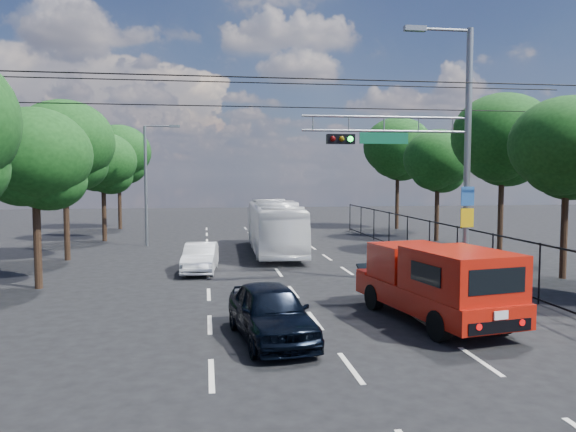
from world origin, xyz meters
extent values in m
plane|color=black|center=(0.00, 0.00, 0.00)|extent=(120.00, 120.00, 0.00)
cube|color=beige|center=(-3.00, 0.00, 0.01)|extent=(0.12, 2.00, 0.01)
cube|color=beige|center=(-3.00, 4.00, 0.01)|extent=(0.12, 2.00, 0.01)
cube|color=beige|center=(-3.00, 8.00, 0.01)|extent=(0.12, 2.00, 0.01)
cube|color=beige|center=(-3.00, 12.00, 0.01)|extent=(0.12, 2.00, 0.01)
cube|color=beige|center=(-3.00, 16.00, 0.01)|extent=(0.12, 2.00, 0.01)
cube|color=beige|center=(-3.00, 20.00, 0.01)|extent=(0.12, 2.00, 0.01)
cube|color=beige|center=(-3.00, 24.00, 0.01)|extent=(0.12, 2.00, 0.01)
cube|color=beige|center=(-3.00, 28.00, 0.01)|extent=(0.12, 2.00, 0.01)
cube|color=beige|center=(-3.00, 32.00, 0.01)|extent=(0.12, 2.00, 0.01)
cube|color=beige|center=(0.00, 0.00, 0.01)|extent=(0.12, 2.00, 0.01)
cube|color=beige|center=(0.00, 4.00, 0.01)|extent=(0.12, 2.00, 0.01)
cube|color=beige|center=(0.00, 8.00, 0.01)|extent=(0.12, 2.00, 0.01)
cube|color=beige|center=(0.00, 12.00, 0.01)|extent=(0.12, 2.00, 0.01)
cube|color=beige|center=(0.00, 16.00, 0.01)|extent=(0.12, 2.00, 0.01)
cube|color=beige|center=(0.00, 20.00, 0.01)|extent=(0.12, 2.00, 0.01)
cube|color=beige|center=(0.00, 24.00, 0.01)|extent=(0.12, 2.00, 0.01)
cube|color=beige|center=(0.00, 28.00, 0.01)|extent=(0.12, 2.00, 0.01)
cube|color=beige|center=(0.00, 32.00, 0.01)|extent=(0.12, 2.00, 0.01)
cube|color=beige|center=(3.00, 0.00, 0.01)|extent=(0.12, 2.00, 0.01)
cube|color=beige|center=(3.00, 4.00, 0.01)|extent=(0.12, 2.00, 0.01)
cube|color=beige|center=(3.00, 8.00, 0.01)|extent=(0.12, 2.00, 0.01)
cube|color=beige|center=(3.00, 12.00, 0.01)|extent=(0.12, 2.00, 0.01)
cube|color=beige|center=(3.00, 16.00, 0.01)|extent=(0.12, 2.00, 0.01)
cube|color=beige|center=(3.00, 20.00, 0.01)|extent=(0.12, 2.00, 0.01)
cube|color=beige|center=(3.00, 24.00, 0.01)|extent=(0.12, 2.00, 0.01)
cube|color=beige|center=(3.00, 28.00, 0.01)|extent=(0.12, 2.00, 0.01)
cube|color=beige|center=(3.00, 32.00, 0.01)|extent=(0.12, 2.00, 0.01)
cylinder|color=slate|center=(6.50, 8.00, 4.75)|extent=(0.24, 0.24, 9.50)
cylinder|color=slate|center=(5.50, 8.00, 9.40)|extent=(2.00, 0.10, 0.10)
cube|color=slate|center=(4.40, 8.00, 9.40)|extent=(0.80, 0.25, 0.18)
cylinder|color=slate|center=(3.40, 8.00, 6.25)|extent=(6.20, 0.08, 0.08)
cylinder|color=slate|center=(3.40, 8.00, 5.75)|extent=(6.20, 0.08, 0.08)
cube|color=black|center=(1.70, 8.00, 5.45)|extent=(1.00, 0.28, 0.35)
sphere|color=#3F0505|center=(1.38, 7.85, 5.45)|extent=(0.20, 0.20, 0.20)
sphere|color=#4C3805|center=(1.70, 7.85, 5.45)|extent=(0.20, 0.20, 0.20)
sphere|color=#0CE533|center=(2.02, 7.85, 5.45)|extent=(0.20, 0.20, 0.20)
cube|color=#0C5436|center=(3.30, 8.00, 5.50)|extent=(1.80, 0.05, 0.40)
cube|color=#21549E|center=(6.48, 7.86, 3.40)|extent=(0.50, 0.04, 0.70)
cube|color=#DEAC0B|center=(6.48, 7.86, 2.60)|extent=(0.50, 0.04, 0.70)
cylinder|color=slate|center=(5.90, 8.00, 6.00)|extent=(0.05, 0.05, 0.50)
cylinder|color=slate|center=(4.60, 8.00, 6.00)|extent=(0.05, 0.05, 0.50)
cylinder|color=slate|center=(3.30, 8.00, 6.00)|extent=(0.05, 0.05, 0.50)
cylinder|color=slate|center=(2.00, 8.00, 6.00)|extent=(0.05, 0.05, 0.50)
cylinder|color=slate|center=(0.70, 8.00, 6.00)|extent=(0.05, 0.05, 0.50)
cylinder|color=slate|center=(-6.50, 22.00, 3.50)|extent=(0.18, 0.18, 7.00)
cylinder|color=slate|center=(-5.70, 22.00, 7.00)|extent=(1.60, 0.09, 0.09)
cube|color=slate|center=(-4.80, 22.00, 7.00)|extent=(0.60, 0.22, 0.15)
cylinder|color=black|center=(0.00, 6.00, 7.20)|extent=(22.00, 0.04, 0.04)
cylinder|color=black|center=(0.00, 9.50, 7.60)|extent=(22.00, 0.04, 0.04)
cylinder|color=black|center=(0.00, 11.00, 6.90)|extent=(22.00, 0.04, 0.04)
cube|color=black|center=(7.60, 12.00, 1.95)|extent=(0.04, 34.00, 0.06)
cube|color=black|center=(7.60, 12.00, 0.15)|extent=(0.04, 34.00, 0.06)
cylinder|color=black|center=(7.60, 5.00, 1.00)|extent=(0.06, 0.06, 2.00)
cylinder|color=black|center=(7.60, 8.00, 1.00)|extent=(0.06, 0.06, 2.00)
cylinder|color=black|center=(7.60, 11.00, 1.00)|extent=(0.06, 0.06, 2.00)
cylinder|color=black|center=(7.60, 14.00, 1.00)|extent=(0.06, 0.06, 2.00)
cylinder|color=black|center=(7.60, 17.00, 1.00)|extent=(0.06, 0.06, 2.00)
cylinder|color=black|center=(7.60, 20.00, 1.00)|extent=(0.06, 0.06, 2.00)
cylinder|color=black|center=(7.60, 23.00, 1.00)|extent=(0.06, 0.06, 2.00)
cylinder|color=black|center=(7.60, 26.00, 1.00)|extent=(0.06, 0.06, 2.00)
cylinder|color=black|center=(7.60, 29.00, 1.00)|extent=(0.06, 0.06, 2.00)
cylinder|color=black|center=(11.20, 9.00, 2.10)|extent=(0.28, 0.28, 4.20)
ellipsoid|color=black|center=(11.20, 9.00, 5.40)|extent=(4.50, 4.50, 3.83)
ellipsoid|color=black|center=(11.60, 9.30, 4.35)|extent=(3.00, 3.00, 2.40)
ellipsoid|color=black|center=(10.85, 8.80, 4.50)|extent=(2.85, 2.85, 2.28)
cylinder|color=black|center=(11.80, 15.00, 2.38)|extent=(0.28, 0.28, 4.76)
ellipsoid|color=black|center=(11.80, 15.00, 6.12)|extent=(5.10, 5.10, 4.33)
ellipsoid|color=black|center=(12.20, 15.30, 4.93)|extent=(3.40, 3.40, 2.72)
ellipsoid|color=black|center=(11.45, 14.80, 5.10)|extent=(3.23, 3.23, 2.58)
cylinder|color=black|center=(11.40, 22.00, 2.02)|extent=(0.28, 0.28, 4.03)
ellipsoid|color=black|center=(11.40, 22.00, 5.18)|extent=(4.32, 4.32, 3.67)
ellipsoid|color=black|center=(11.80, 22.30, 4.18)|extent=(2.88, 2.88, 2.30)
ellipsoid|color=black|center=(11.05, 21.80, 4.32)|extent=(2.74, 2.74, 2.19)
cylinder|color=black|center=(11.60, 30.00, 2.46)|extent=(0.28, 0.28, 4.93)
ellipsoid|color=black|center=(11.60, 30.00, 6.34)|extent=(5.28, 5.28, 4.49)
ellipsoid|color=black|center=(12.00, 30.30, 5.10)|extent=(3.52, 3.52, 2.82)
ellipsoid|color=black|center=(11.25, 29.80, 5.28)|extent=(3.34, 3.34, 2.68)
cylinder|color=black|center=(-9.20, 10.00, 1.90)|extent=(0.28, 0.28, 3.81)
ellipsoid|color=black|center=(-9.20, 10.00, 4.90)|extent=(4.08, 4.08, 3.47)
ellipsoid|color=black|center=(-8.80, 10.30, 3.94)|extent=(2.72, 2.72, 2.18)
ellipsoid|color=black|center=(-9.55, 9.80, 4.08)|extent=(2.58, 2.58, 2.07)
cylinder|color=black|center=(-9.80, 17.00, 2.24)|extent=(0.28, 0.28, 4.48)
ellipsoid|color=black|center=(-9.80, 17.00, 5.76)|extent=(4.80, 4.80, 4.08)
ellipsoid|color=black|center=(-9.40, 17.30, 4.64)|extent=(3.20, 3.20, 2.56)
ellipsoid|color=black|center=(-10.15, 16.80, 4.80)|extent=(3.04, 3.04, 2.43)
cylinder|color=black|center=(-9.40, 25.00, 1.96)|extent=(0.28, 0.28, 3.92)
ellipsoid|color=black|center=(-9.40, 25.00, 5.04)|extent=(4.20, 4.20, 3.57)
ellipsoid|color=black|center=(-9.00, 25.30, 4.06)|extent=(2.80, 2.80, 2.24)
ellipsoid|color=black|center=(-9.75, 24.80, 4.20)|extent=(2.66, 2.66, 2.13)
cylinder|color=black|center=(-9.60, 33.00, 2.30)|extent=(0.28, 0.28, 4.59)
ellipsoid|color=black|center=(-9.60, 33.00, 5.90)|extent=(4.92, 4.92, 4.18)
ellipsoid|color=black|center=(-9.20, 33.30, 4.76)|extent=(3.28, 3.28, 2.62)
ellipsoid|color=black|center=(-9.95, 32.80, 4.92)|extent=(3.12, 3.12, 2.49)
cylinder|color=black|center=(2.08, 5.03, 0.40)|extent=(0.43, 0.83, 0.79)
cylinder|color=black|center=(3.97, 5.38, 0.40)|extent=(0.43, 0.83, 0.79)
cylinder|color=black|center=(2.71, 1.58, 0.40)|extent=(0.43, 0.83, 0.79)
cylinder|color=black|center=(4.60, 1.92, 0.40)|extent=(0.43, 0.83, 0.79)
cube|color=#9A1208|center=(3.34, 3.48, 0.70)|extent=(3.13, 5.96, 0.63)
cube|color=#9A1208|center=(2.88, 5.98, 0.79)|extent=(2.17, 0.99, 0.62)
cube|color=black|center=(2.83, 6.28, 1.08)|extent=(1.98, 0.80, 0.35)
cube|color=#9A1208|center=(3.11, 4.76, 1.53)|extent=(2.32, 2.09, 1.08)
cube|color=black|center=(3.26, 3.92, 1.58)|extent=(1.74, 0.37, 0.62)
cube|color=#9A1208|center=(3.57, 2.25, 1.61)|extent=(2.59, 3.22, 1.19)
cube|color=black|center=(4.61, 2.44, 1.64)|extent=(0.29, 1.34, 0.51)
cube|color=black|center=(2.52, 2.06, 1.64)|extent=(0.29, 1.34, 0.51)
cube|color=black|center=(3.82, 0.85, 1.64)|extent=(1.62, 0.35, 0.62)
cube|color=black|center=(3.85, 0.72, 0.57)|extent=(1.80, 0.42, 0.29)
cube|color=silver|center=(3.86, 0.67, 0.85)|extent=(0.40, 0.10, 0.20)
imported|color=black|center=(-1.47, 2.31, 0.72)|extent=(2.24, 4.41, 1.44)
imported|color=silver|center=(0.60, 18.17, 1.40)|extent=(2.64, 10.11, 2.80)
imported|color=white|center=(-3.32, 12.65, 0.62)|extent=(1.66, 3.88, 1.24)
camera|label=1|loc=(-3.09, -11.58, 4.20)|focal=35.00mm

